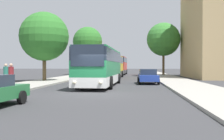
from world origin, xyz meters
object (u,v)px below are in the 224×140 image
at_px(pedestrian_waiting_far, 11,76).
at_px(tree_left_near, 44,37).
at_px(bus_middle, 112,66).
at_px(bus_front, 101,66).
at_px(tree_left_far, 88,42).
at_px(pedestrian_waiting_near, 6,75).
at_px(bus_rear, 119,65).
at_px(tree_right_near, 163,39).
at_px(parked_car_right_near, 148,76).

xyz_separation_m(pedestrian_waiting_far, tree_left_near, (-1.23, 10.30, 3.93)).
relative_size(bus_middle, tree_left_near, 1.44).
height_order(bus_front, tree_left_far, tree_left_far).
distance_m(tree_left_near, tree_left_far, 23.26).
height_order(bus_middle, tree_left_near, tree_left_near).
relative_size(pedestrian_waiting_near, pedestrian_waiting_far, 1.00).
bearing_deg(pedestrian_waiting_far, bus_front, 131.62).
xyz_separation_m(bus_rear, pedestrian_waiting_far, (-5.56, -35.34, -0.84)).
distance_m(tree_left_far, tree_right_near, 14.99).
height_order(parked_car_right_near, pedestrian_waiting_far, pedestrian_waiting_far).
relative_size(pedestrian_waiting_near, tree_left_near, 0.24).
height_order(bus_middle, parked_car_right_near, bus_middle).
height_order(bus_middle, bus_rear, bus_rear).
bearing_deg(pedestrian_waiting_near, pedestrian_waiting_far, 10.56).
height_order(pedestrian_waiting_near, tree_left_near, tree_left_near).
height_order(bus_middle, tree_right_near, tree_right_near).
bearing_deg(bus_rear, bus_front, -88.26).
distance_m(bus_rear, pedestrian_waiting_far, 35.79).
bearing_deg(pedestrian_waiting_far, tree_left_near, -172.60).
distance_m(bus_rear, tree_right_near, 11.17).
xyz_separation_m(bus_rear, pedestrian_waiting_near, (-6.50, -34.25, -0.84)).
distance_m(bus_middle, pedestrian_waiting_far, 21.01).
height_order(bus_front, bus_middle, bus_middle).
distance_m(bus_rear, tree_left_far, 7.96).
bearing_deg(parked_car_right_near, tree_left_far, -68.26).
distance_m(bus_middle, bus_rear, 15.04).
relative_size(parked_car_right_near, tree_right_near, 0.49).
bearing_deg(bus_front, tree_left_near, 144.30).
relative_size(pedestrian_waiting_near, tree_left_far, 0.19).
relative_size(bus_rear, tree_left_near, 1.41).
bearing_deg(bus_middle, pedestrian_waiting_near, -106.94).
bearing_deg(parked_car_right_near, pedestrian_waiting_far, 38.53).
height_order(pedestrian_waiting_near, tree_left_far, tree_left_far).
xyz_separation_m(bus_rear, tree_left_far, (-6.17, -1.84, 4.69)).
bearing_deg(bus_rear, bus_middle, -89.28).
bearing_deg(bus_rear, parked_car_right_near, -79.31).
bearing_deg(parked_car_right_near, bus_front, 36.49).
distance_m(parked_car_right_near, tree_right_near, 22.14).
relative_size(bus_rear, parked_car_right_near, 2.35).
height_order(pedestrian_waiting_far, tree_left_far, tree_left_far).
xyz_separation_m(bus_front, bus_middle, (-0.36, 15.31, 0.03)).
relative_size(bus_middle, tree_left_far, 1.16).
bearing_deg(bus_front, tree_left_far, 104.16).
bearing_deg(tree_left_near, bus_front, -37.30).
xyz_separation_m(tree_left_far, tree_right_near, (14.39, -4.19, -0.11)).
bearing_deg(pedestrian_waiting_far, tree_right_near, 155.44).
relative_size(parked_car_right_near, pedestrian_waiting_far, 2.54).
height_order(bus_rear, pedestrian_waiting_near, bus_rear).
relative_size(pedestrian_waiting_near, tree_right_near, 0.19).
height_order(bus_front, pedestrian_waiting_near, bus_front).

